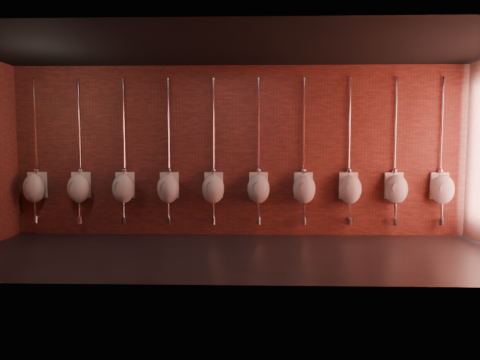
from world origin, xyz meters
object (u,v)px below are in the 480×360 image
object	(u,v)px
urinal_4	(213,188)
urinal_6	(304,188)
urinal_0	(34,187)
urinal_9	(442,189)
urinal_5	(258,188)
urinal_3	(168,188)
urinal_1	(79,188)
urinal_2	(123,188)
urinal_7	(350,188)
urinal_8	(396,188)

from	to	relation	value
urinal_4	urinal_6	xyz separation A→B (m)	(1.70, 0.00, 0.00)
urinal_0	urinal_9	world-z (taller)	same
urinal_4	urinal_5	size ratio (longest dim) A/B	1.00
urinal_3	urinal_9	bearing A→B (deg)	0.00
urinal_0	urinal_1	bearing A→B (deg)	0.00
urinal_4	urinal_2	bearing A→B (deg)	180.00
urinal_5	urinal_7	size ratio (longest dim) A/B	1.00
urinal_5	urinal_8	world-z (taller)	same
urinal_7	urinal_1	bearing A→B (deg)	180.00
urinal_6	urinal_8	xyz separation A→B (m)	(1.70, 0.00, 0.00)
urinal_6	urinal_5	bearing A→B (deg)	180.00
urinal_6	urinal_9	size ratio (longest dim) A/B	1.00
urinal_5	urinal_0	bearing A→B (deg)	180.00
urinal_0	urinal_5	xyz separation A→B (m)	(4.24, 0.00, 0.00)
urinal_5	urinal_4	bearing A→B (deg)	180.00
urinal_8	urinal_1	bearing A→B (deg)	180.00
urinal_6	urinal_8	bearing A→B (deg)	0.00
urinal_9	urinal_8	bearing A→B (deg)	180.00
urinal_1	urinal_5	size ratio (longest dim) A/B	1.00
urinal_2	urinal_6	xyz separation A→B (m)	(3.40, 0.00, 0.00)
urinal_4	urinal_8	xyz separation A→B (m)	(3.40, 0.00, 0.00)
urinal_1	urinal_3	world-z (taller)	same
urinal_0	urinal_1	distance (m)	0.85
urinal_0	urinal_5	world-z (taller)	same
urinal_6	urinal_7	size ratio (longest dim) A/B	1.00
urinal_0	urinal_9	bearing A→B (deg)	0.00
urinal_2	urinal_5	size ratio (longest dim) A/B	1.00
urinal_3	urinal_7	xyz separation A→B (m)	(3.40, 0.00, 0.00)
urinal_2	urinal_0	bearing A→B (deg)	180.00
urinal_3	urinal_9	size ratio (longest dim) A/B	1.00
urinal_1	urinal_6	distance (m)	4.24
urinal_2	urinal_8	distance (m)	5.09
urinal_4	urinal_6	distance (m)	1.70
urinal_3	urinal_8	distance (m)	4.24
urinal_4	urinal_9	size ratio (longest dim) A/B	1.00
urinal_5	urinal_8	xyz separation A→B (m)	(2.55, 0.00, 0.00)
urinal_1	urinal_9	size ratio (longest dim) A/B	1.00
urinal_1	urinal_9	bearing A→B (deg)	0.00
urinal_5	urinal_6	size ratio (longest dim) A/B	1.00
urinal_5	urinal_9	world-z (taller)	same
urinal_9	urinal_0	bearing A→B (deg)	180.00
urinal_1	urinal_2	distance (m)	0.85
urinal_2	urinal_8	bearing A→B (deg)	0.00
urinal_2	urinal_9	distance (m)	5.94
urinal_0	urinal_7	distance (m)	5.94
urinal_7	urinal_8	world-z (taller)	same
urinal_2	urinal_9	world-z (taller)	same
urinal_6	urinal_9	bearing A→B (deg)	0.00
urinal_7	urinal_0	bearing A→B (deg)	180.00
urinal_7	urinal_8	size ratio (longest dim) A/B	1.00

